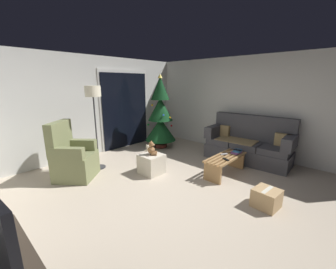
% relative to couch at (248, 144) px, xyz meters
% --- Properties ---
extents(ground_plane, '(7.00, 7.00, 0.00)m').
position_rel_couch_xyz_m(ground_plane, '(-2.32, 0.15, -0.40)').
color(ground_plane, '#B2A38E').
extents(wall_back, '(5.72, 0.12, 2.50)m').
position_rel_couch_xyz_m(wall_back, '(-2.32, 3.21, 0.85)').
color(wall_back, beige).
rests_on(wall_back, ground).
extents(wall_right, '(0.12, 6.00, 2.50)m').
position_rel_couch_xyz_m(wall_right, '(0.54, 0.15, 0.85)').
color(wall_right, beige).
rests_on(wall_right, ground).
extents(patio_door_frame, '(1.60, 0.02, 2.20)m').
position_rel_couch_xyz_m(patio_door_frame, '(-1.27, 3.14, 0.70)').
color(patio_door_frame, silver).
rests_on(patio_door_frame, ground).
extents(patio_door_glass, '(1.50, 0.02, 2.10)m').
position_rel_couch_xyz_m(patio_door_glass, '(-1.27, 3.12, 0.65)').
color(patio_door_glass, black).
rests_on(patio_door_glass, ground).
extents(couch, '(0.88, 1.98, 1.08)m').
position_rel_couch_xyz_m(couch, '(0.00, 0.00, 0.00)').
color(couch, '#3D3D42').
rests_on(couch, ground).
extents(coffee_table, '(1.10, 0.40, 0.39)m').
position_rel_couch_xyz_m(coffee_table, '(-1.10, 0.01, -0.14)').
color(coffee_table, '#9E7547').
rests_on(coffee_table, ground).
extents(remote_black, '(0.11, 0.16, 0.02)m').
position_rel_couch_xyz_m(remote_black, '(-1.28, -0.09, -0.00)').
color(remote_black, black).
rests_on(remote_black, coffee_table).
extents(remote_silver, '(0.16, 0.11, 0.02)m').
position_rel_couch_xyz_m(remote_silver, '(-1.03, 0.08, -0.00)').
color(remote_silver, '#ADADB2').
rests_on(remote_silver, coffee_table).
extents(book_stack, '(0.25, 0.19, 0.07)m').
position_rel_couch_xyz_m(book_stack, '(-0.77, -0.07, 0.02)').
color(book_stack, '#6B3D7A').
rests_on(book_stack, coffee_table).
extents(cell_phone, '(0.09, 0.15, 0.01)m').
position_rel_couch_xyz_m(cell_phone, '(-0.77, -0.08, 0.06)').
color(cell_phone, black).
rests_on(cell_phone, book_stack).
extents(christmas_tree, '(0.88, 0.88, 2.08)m').
position_rel_couch_xyz_m(christmas_tree, '(-0.68, 2.30, 0.52)').
color(christmas_tree, '#4C1E19').
rests_on(christmas_tree, ground).
extents(armchair, '(0.96, 0.97, 1.13)m').
position_rel_couch_xyz_m(armchair, '(-3.29, 2.12, 0.00)').
color(armchair, olive).
rests_on(armchair, ground).
extents(floor_lamp, '(0.32, 0.32, 1.78)m').
position_rel_couch_xyz_m(floor_lamp, '(-2.71, 2.22, 1.11)').
color(floor_lamp, '#2D2D30').
rests_on(floor_lamp, ground).
extents(ottoman, '(0.44, 0.44, 0.40)m').
position_rel_couch_xyz_m(ottoman, '(-2.09, 1.16, -0.20)').
color(ottoman, beige).
rests_on(ottoman, ground).
extents(teddy_bear_chestnut, '(0.21, 0.22, 0.29)m').
position_rel_couch_xyz_m(teddy_bear_chestnut, '(-2.09, 1.15, 0.12)').
color(teddy_bear_chestnut, brown).
rests_on(teddy_bear_chestnut, ottoman).
extents(teddy_bear_cream_by_tree, '(0.22, 0.21, 0.29)m').
position_rel_couch_xyz_m(teddy_bear_cream_by_tree, '(-1.38, 2.06, -0.28)').
color(teddy_bear_cream_by_tree, beige).
rests_on(teddy_bear_cream_by_tree, ground).
extents(cardboard_box_taped_mid_floor, '(0.38, 0.39, 0.29)m').
position_rel_couch_xyz_m(cardboard_box_taped_mid_floor, '(-1.75, -1.03, -0.26)').
color(cardboard_box_taped_mid_floor, tan).
rests_on(cardboard_box_taped_mid_floor, ground).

